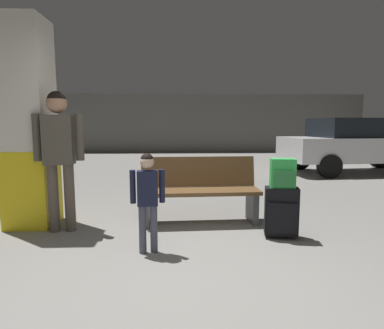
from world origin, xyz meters
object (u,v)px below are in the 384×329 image
(suitcase, at_px, (281,211))
(child, at_px, (147,192))
(parked_car_side, at_px, (357,144))
(adult, at_px, (59,146))
(structural_pillar, at_px, (28,126))
(backpack_bright, at_px, (283,174))
(bench, at_px, (199,190))

(suitcase, xyz_separation_m, child, (-1.53, -0.39, 0.32))
(suitcase, distance_m, parked_car_side, 6.31)
(suitcase, bearing_deg, adult, 172.55)
(suitcase, bearing_deg, child, -165.83)
(structural_pillar, relative_size, parked_car_side, 0.63)
(suitcase, bearing_deg, parked_car_side, 53.43)
(adult, bearing_deg, child, -32.66)
(parked_car_side, bearing_deg, backpack_bright, -126.56)
(structural_pillar, xyz_separation_m, parked_car_side, (6.90, 4.43, -0.52))
(bench, xyz_separation_m, adult, (-1.75, -0.32, 0.63))
(suitcase, xyz_separation_m, parked_car_side, (3.75, 5.05, 0.48))
(suitcase, height_order, child, child)
(bench, height_order, adult, adult)
(bench, height_order, parked_car_side, parked_car_side)
(bench, xyz_separation_m, suitcase, (0.92, -0.67, -0.12))
(backpack_bright, height_order, parked_car_side, parked_car_side)
(bench, relative_size, parked_car_side, 0.38)
(bench, relative_size, child, 1.55)
(backpack_bright, height_order, child, child)
(structural_pillar, distance_m, adult, 0.61)
(structural_pillar, xyz_separation_m, bench, (2.23, 0.05, -0.88))
(structural_pillar, distance_m, child, 2.03)
(adult, bearing_deg, parked_car_side, 36.23)
(structural_pillar, bearing_deg, suitcase, -11.20)
(backpack_bright, relative_size, parked_car_side, 0.08)
(backpack_bright, bearing_deg, child, -165.85)
(child, bearing_deg, backpack_bright, 14.15)
(parked_car_side, bearing_deg, child, -134.12)
(backpack_bright, distance_m, parked_car_side, 6.29)
(structural_pillar, relative_size, bench, 1.64)
(structural_pillar, relative_size, suitcase, 4.42)
(suitcase, relative_size, backpack_bright, 1.78)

